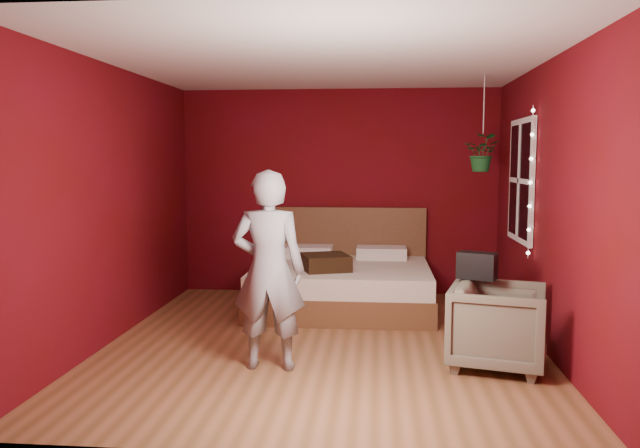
{
  "coord_description": "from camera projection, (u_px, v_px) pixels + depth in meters",
  "views": [
    {
      "loc": [
        0.49,
        -5.7,
        1.73
      ],
      "look_at": [
        -0.07,
        0.4,
        1.08
      ],
      "focal_mm": 35.0,
      "sensor_mm": 36.0,
      "label": 1
    }
  ],
  "objects": [
    {
      "name": "floor",
      "position": [
        323.0,
        343.0,
        5.87
      ],
      "size": [
        4.5,
        4.5,
        0.0
      ],
      "primitive_type": "plane",
      "color": "#915C3A",
      "rests_on": "ground"
    },
    {
      "name": "room_walls",
      "position": [
        324.0,
        164.0,
        5.69
      ],
      "size": [
        4.04,
        4.54,
        2.62
      ],
      "color": "#5B0917",
      "rests_on": "ground"
    },
    {
      "name": "window",
      "position": [
        521.0,
        181.0,
        6.42
      ],
      "size": [
        0.05,
        0.97,
        1.27
      ],
      "color": "white",
      "rests_on": "room_walls"
    },
    {
      "name": "fairy_lights",
      "position": [
        531.0,
        183.0,
        5.9
      ],
      "size": [
        0.04,
        0.04,
        1.45
      ],
      "color": "silver",
      "rests_on": "room_walls"
    },
    {
      "name": "bed",
      "position": [
        342.0,
        283.0,
        7.25
      ],
      "size": [
        2.02,
        1.72,
        1.11
      ],
      "color": "brown",
      "rests_on": "ground"
    },
    {
      "name": "person",
      "position": [
        269.0,
        270.0,
        5.08
      ],
      "size": [
        0.6,
        0.4,
        1.64
      ],
      "primitive_type": "imported",
      "rotation": [
        0.0,
        0.0,
        3.16
      ],
      "color": "slate",
      "rests_on": "ground"
    },
    {
      "name": "armchair",
      "position": [
        498.0,
        326.0,
        5.14
      ],
      "size": [
        0.93,
        0.91,
        0.7
      ],
      "primitive_type": "imported",
      "rotation": [
        0.0,
        0.0,
        1.32
      ],
      "color": "#6A6954",
      "rests_on": "ground"
    },
    {
      "name": "handbag",
      "position": [
        477.0,
        266.0,
        5.34
      ],
      "size": [
        0.36,
        0.28,
        0.23
      ],
      "primitive_type": "cube",
      "rotation": [
        0.0,
        0.0,
        -0.42
      ],
      "color": "black",
      "rests_on": "armchair"
    },
    {
      "name": "throw_pillow",
      "position": [
        326.0,
        262.0,
        6.85
      ],
      "size": [
        0.61,
        0.61,
        0.17
      ],
      "primitive_type": "cube",
      "rotation": [
        0.0,
        0.0,
        0.33
      ],
      "color": "#311F10",
      "rests_on": "bed"
    },
    {
      "name": "hanging_plant",
      "position": [
        483.0,
        153.0,
        6.65
      ],
      "size": [
        0.45,
        0.43,
        1.02
      ],
      "color": "silver",
      "rests_on": "room_walls"
    }
  ]
}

